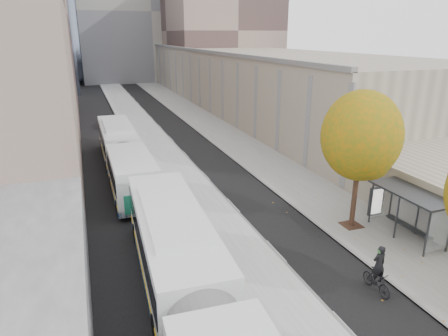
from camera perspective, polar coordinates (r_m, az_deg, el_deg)
name	(u,v)px	position (r m, az deg, el deg)	size (l,w,h in m)	color
bus_platform	(151,142)	(40.52, -10.33, 3.61)	(4.25, 150.00, 0.15)	#A5A5A5
sidewalk	(227,136)	(42.48, 0.38, 4.55)	(4.75, 150.00, 0.08)	slate
building_tan	(231,72)	(72.64, 1.00, 13.55)	(18.00, 92.00, 8.00)	gray
building_far_block	(145,13)	(101.11, -11.28, 20.86)	(30.00, 18.00, 30.00)	gray
bus_shelter	(413,199)	(22.98, 25.44, -4.02)	(1.90, 4.40, 2.53)	#383A3F
tree_c	(361,136)	(22.15, 19.01, 4.35)	(4.20, 4.20, 7.28)	#311B15
bus_near	(195,304)	(14.15, -4.14, -18.82)	(3.57, 19.02, 3.15)	silver
bus_far	(123,154)	(31.59, -14.24, 2.01)	(2.66, 17.84, 2.97)	silver
cyclist	(377,275)	(18.32, 21.06, -14.07)	(0.62, 1.69, 2.15)	black
distant_car	(109,122)	(48.78, -16.15, 6.38)	(1.52, 3.78, 1.29)	silver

